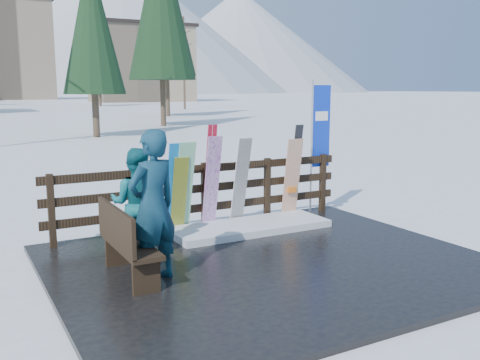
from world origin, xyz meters
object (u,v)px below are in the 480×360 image
snowboard_0 (175,189)px  snowboard_1 (184,188)px  snowboard_4 (241,182)px  snowboard_2 (179,195)px  rental_flag (319,131)px  snowboard_5 (292,179)px  person_front (153,206)px  bench (125,241)px  person_back (137,203)px  snowboard_3 (212,183)px

snowboard_0 → snowboard_1: snowboard_1 is taller
snowboard_1 → snowboard_4: size_ratio=1.00×
snowboard_2 → rental_flag: 3.24m
snowboard_5 → person_front: person_front is taller
bench → snowboard_5: snowboard_5 is taller
snowboard_4 → person_back: person_back is taller
snowboard_3 → person_front: person_front is taller
snowboard_5 → snowboard_2: bearing=180.0°
person_front → snowboard_5: bearing=-169.3°
rental_flag → snowboard_1: bearing=-174.8°
snowboard_1 → snowboard_3: size_ratio=0.97×
snowboard_0 → snowboard_5: 2.36m
snowboard_0 → snowboard_2: bearing=-0.0°
snowboard_1 → person_back: size_ratio=1.01×
bench → snowboard_2: bearing=49.5°
snowboard_2 → snowboard_4: bearing=0.0°
snowboard_1 → snowboard_5: bearing=0.0°
snowboard_3 → snowboard_4: 0.57m
snowboard_1 → snowboard_3: bearing=0.0°
snowboard_3 → rental_flag: 2.61m
bench → snowboard_3: 2.70m
person_back → snowboard_1: bearing=-108.2°
snowboard_2 → bench: bearing=-130.5°
snowboard_1 → snowboard_4: 1.08m
snowboard_5 → snowboard_1: bearing=180.0°
snowboard_3 → rental_flag: rental_flag is taller
snowboard_1 → rental_flag: rental_flag is taller
snowboard_5 → rental_flag: rental_flag is taller
bench → person_front: bearing=-31.7°
snowboard_5 → person_back: 3.42m
snowboard_0 → snowboard_4: size_ratio=0.98×
rental_flag → person_back: size_ratio=1.62×
snowboard_3 → snowboard_4: bearing=-0.0°
snowboard_0 → snowboard_5: (2.36, -0.00, -0.02)m
bench → snowboard_1: 2.33m
snowboard_4 → person_front: person_front is taller
snowboard_1 → snowboard_5: 2.19m
rental_flag → person_front: 4.80m
snowboard_3 → bench: bearing=-140.4°
snowboard_1 → person_back: (-1.12, -0.90, 0.02)m
snowboard_2 → snowboard_4: snowboard_4 is taller
snowboard_2 → snowboard_5: 2.28m
snowboard_3 → snowboard_4: snowboard_3 is taller
snowboard_2 → snowboard_4: size_ratio=0.83×
snowboard_2 → person_back: (-1.02, -0.90, 0.14)m
bench → snowboard_1: bearing=47.7°
bench → snowboard_5: (3.74, 1.71, 0.24)m
person_front → person_back: size_ratio=1.21×
bench → person_front: size_ratio=0.77×
snowboard_0 → person_front: bearing=-119.1°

